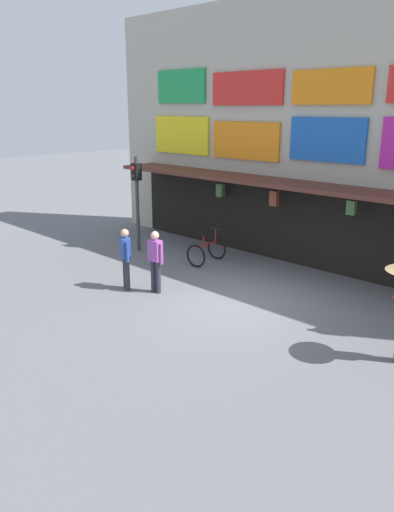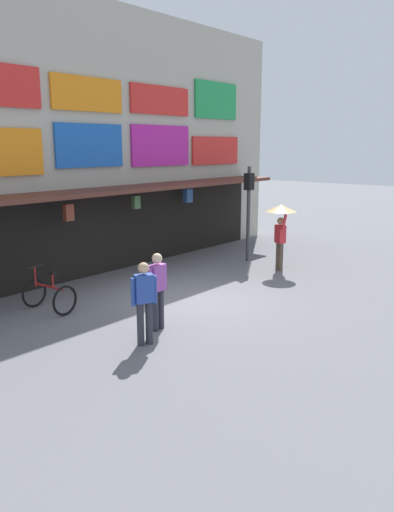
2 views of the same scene
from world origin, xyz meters
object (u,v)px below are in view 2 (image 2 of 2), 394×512
Objects in this scene: bicycle_parked at (49,295)px; pedestrian_in_purple at (158,287)px; traffic_light_far at (248,198)px; pedestrian_in_blue at (144,299)px; pedestrian_with_umbrella at (281,219)px.

pedestrian_in_purple is at bearing -74.38° from bicycle_parked.
traffic_light_far is 2.61× the size of bicycle_parked.
pedestrian_in_blue and pedestrian_in_purple have the same top height.
pedestrian_in_purple is (0.76, 0.39, 0.00)m from pedestrian_in_blue.
bicycle_parked is 0.73× the size of pedestrian_in_blue.
pedestrian_with_umbrella is 6.38m from pedestrian_in_purple.
bicycle_parked is 0.59× the size of pedestrian_with_umbrella.
traffic_light_far is at bearing 74.35° from pedestrian_with_umbrella.
pedestrian_in_purple is at bearing -172.85° from pedestrian_with_umbrella.
bicycle_parked is at bearing 163.78° from pedestrian_with_umbrella.
bicycle_parked is at bearing 175.91° from traffic_light_far.
pedestrian_with_umbrella is at bearing -105.65° from traffic_light_far.
pedestrian_in_blue is at bearing -89.41° from bicycle_parked.
pedestrian_with_umbrella is at bearing -16.22° from bicycle_parked.
traffic_light_far is 7.20m from pedestrian_in_purple.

